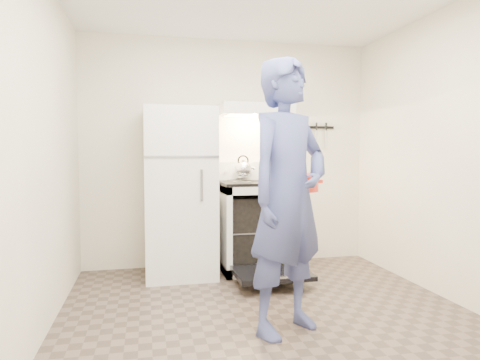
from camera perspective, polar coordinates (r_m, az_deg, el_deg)
name	(u,v)px	position (r m, az deg, el deg)	size (l,w,h in m)	color
floor	(276,325)	(3.30, 4.84, -18.72)	(3.60, 3.60, 0.00)	brown
back_wall	(229,153)	(4.80, -1.47, 3.59)	(3.20, 0.02, 2.50)	silver
refrigerator	(180,193)	(4.40, -8.04, -1.68)	(0.70, 0.70, 1.70)	silver
stove_body	(256,227)	(4.61, 2.14, -6.29)	(0.76, 0.65, 0.92)	silver
cooktop	(256,183)	(4.55, 2.16, -0.39)	(0.76, 0.65, 0.03)	black
backsplash	(250,171)	(4.82, 1.31, 1.21)	(0.76, 0.07, 0.20)	silver
oven_door	(272,273)	(4.12, 4.26, -12.28)	(0.70, 0.54, 0.04)	black
oven_rack	(256,229)	(4.61, 2.14, -6.54)	(0.60, 0.52, 0.01)	slate
range_hood	(254,110)	(4.63, 1.95, 9.29)	(0.76, 0.50, 0.12)	silver
knife_strip	(318,127)	(5.10, 10.30, 6.91)	(0.40, 0.02, 0.03)	black
pizza_stone	(267,229)	(4.55, 3.64, -6.50)	(0.31, 0.31, 0.02)	#8B6851
tea_kettle	(243,168)	(4.67, 0.42, 1.61)	(0.23, 0.19, 0.28)	silver
utensil_jar	(280,173)	(4.48, 5.31, 0.95)	(0.09, 0.09, 0.13)	silver
person	(288,196)	(2.99, 6.43, -2.14)	(0.70, 0.46, 1.91)	#3A487B
dutch_oven	(303,184)	(3.42, 8.35, -0.55)	(0.32, 0.25, 0.21)	red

